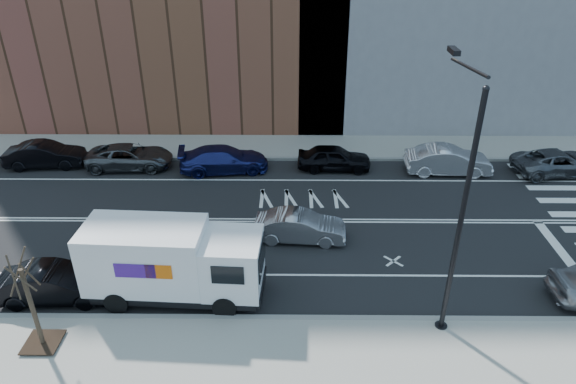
{
  "coord_description": "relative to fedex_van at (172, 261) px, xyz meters",
  "views": [
    {
      "loc": [
        1.59,
        -21.38,
        13.28
      ],
      "look_at": [
        1.4,
        0.35,
        1.4
      ],
      "focal_mm": 32.0,
      "sensor_mm": 36.0,
      "label": 1
    }
  ],
  "objects": [
    {
      "name": "ground",
      "position": [
        2.96,
        5.6,
        -1.63
      ],
      "size": [
        120.0,
        120.0,
        0.0
      ],
      "primitive_type": "plane",
      "color": "black",
      "rests_on": "ground"
    },
    {
      "name": "sidewalk_near",
      "position": [
        2.96,
        -3.2,
        -1.56
      ],
      "size": [
        44.0,
        3.6,
        0.15
      ],
      "primitive_type": "cube",
      "color": "gray",
      "rests_on": "ground"
    },
    {
      "name": "sidewalk_far",
      "position": [
        2.96,
        14.4,
        -1.56
      ],
      "size": [
        44.0,
        3.6,
        0.15
      ],
      "primitive_type": "cube",
      "color": "gray",
      "rests_on": "ground"
    },
    {
      "name": "curb_near",
      "position": [
        2.96,
        -1.4,
        -1.55
      ],
      "size": [
        44.0,
        0.25,
        0.17
      ],
      "primitive_type": "cube",
      "color": "gray",
      "rests_on": "ground"
    },
    {
      "name": "curb_far",
      "position": [
        2.96,
        12.6,
        -1.55
      ],
      "size": [
        44.0,
        0.25,
        0.17
      ],
      "primitive_type": "cube",
      "color": "gray",
      "rests_on": "ground"
    },
    {
      "name": "road_markings",
      "position": [
        2.96,
        5.6,
        -1.63
      ],
      "size": [
        40.0,
        8.6,
        0.01
      ],
      "primitive_type": null,
      "color": "white",
      "rests_on": "ground"
    },
    {
      "name": "streetlight",
      "position": [
        9.96,
        -1.31,
        3.44
      ],
      "size": [
        0.44,
        4.02,
        9.34
      ],
      "color": "black",
      "rests_on": "ground"
    },
    {
      "name": "street_tree",
      "position": [
        -4.05,
        -2.8,
        -0.18
      ],
      "size": [
        1.2,
        1.2,
        3.75
      ],
      "color": "black",
      "rests_on": "ground"
    },
    {
      "name": "fedex_van",
      "position": [
        0.0,
        0.0,
        0.0
      ],
      "size": [
        6.93,
        2.71,
        3.11
      ],
      "rotation": [
        0.0,
        0.0,
        -0.05
      ],
      "color": "black",
      "rests_on": "ground"
    },
    {
      "name": "far_parked_b",
      "position": [
        -9.98,
        11.59,
        -0.89
      ],
      "size": [
        4.62,
        1.95,
        1.48
      ],
      "primitive_type": "imported",
      "rotation": [
        0.0,
        0.0,
        1.66
      ],
      "color": "black",
      "rests_on": "ground"
    },
    {
      "name": "far_parked_c",
      "position": [
        -4.98,
        11.51,
        -0.95
      ],
      "size": [
        5.01,
        2.47,
        1.37
      ],
      "primitive_type": "imported",
      "rotation": [
        0.0,
        0.0,
        1.61
      ],
      "color": "#474A4E",
      "rests_on": "ground"
    },
    {
      "name": "far_parked_d",
      "position": [
        0.6,
        11.09,
        -0.9
      ],
      "size": [
        5.32,
        2.72,
        1.48
      ],
      "primitive_type": "imported",
      "rotation": [
        0.0,
        0.0,
        1.7
      ],
      "color": "navy",
      "rests_on": "ground"
    },
    {
      "name": "far_parked_e",
      "position": [
        7.0,
        11.37,
        -0.91
      ],
      "size": [
        4.29,
        1.83,
        1.45
      ],
      "primitive_type": "imported",
      "rotation": [
        0.0,
        0.0,
        1.54
      ],
      "color": "black",
      "rests_on": "ground"
    },
    {
      "name": "far_parked_f",
      "position": [
        13.48,
        10.94,
        -0.84
      ],
      "size": [
        4.85,
        1.77,
        1.59
      ],
      "primitive_type": "imported",
      "rotation": [
        0.0,
        0.0,
        1.55
      ],
      "color": "silver",
      "rests_on": "ground"
    },
    {
      "name": "far_parked_g",
      "position": [
        19.76,
        10.9,
        -0.94
      ],
      "size": [
        5.24,
        2.87,
        1.39
      ],
      "primitive_type": "imported",
      "rotation": [
        0.0,
        0.0,
        1.69
      ],
      "color": "#54575C",
      "rests_on": "ground"
    },
    {
      "name": "driving_sedan",
      "position": [
        4.92,
        3.98,
        -0.95
      ],
      "size": [
        4.24,
        1.73,
        1.37
      ],
      "primitive_type": "imported",
      "rotation": [
        0.0,
        0.0,
        1.5
      ],
      "color": "#99989D",
      "rests_on": "ground"
    },
    {
      "name": "near_parked_rear_a",
      "position": [
        -4.54,
        -0.26,
        -0.91
      ],
      "size": [
        4.44,
        1.68,
        1.45
      ],
      "primitive_type": "imported",
      "rotation": [
        0.0,
        0.0,
        1.6
      ],
      "color": "black",
      "rests_on": "ground"
    }
  ]
}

